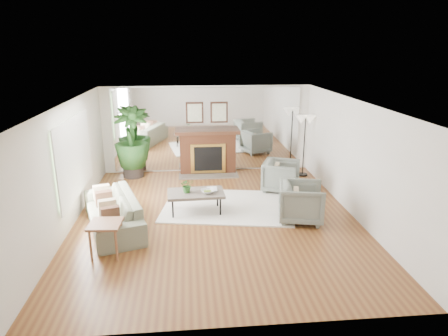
{
  "coord_description": "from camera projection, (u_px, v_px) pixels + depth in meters",
  "views": [
    {
      "loc": [
        -0.57,
        -7.92,
        3.6
      ],
      "look_at": [
        0.23,
        0.6,
        0.95
      ],
      "focal_mm": 32.0,
      "sensor_mm": 36.0,
      "label": 1
    }
  ],
  "objects": [
    {
      "name": "coffee_table",
      "position": [
        196.0,
        194.0,
        8.8
      ],
      "size": [
        1.27,
        0.78,
        0.5
      ],
      "rotation": [
        0.0,
        0.0,
        0.04
      ],
      "color": "#5F564B",
      "rests_on": "ground"
    },
    {
      "name": "area_rug",
      "position": [
        228.0,
        206.0,
        9.27
      ],
      "size": [
        3.22,
        2.54,
        0.03
      ],
      "primitive_type": "cube",
      "rotation": [
        0.0,
        0.0,
        -0.17
      ],
      "color": "white",
      "rests_on": "ground"
    },
    {
      "name": "floor_lamp",
      "position": [
        305.0,
        125.0,
        11.08
      ],
      "size": [
        0.56,
        0.31,
        1.73
      ],
      "color": "black",
      "rests_on": "ground"
    },
    {
      "name": "book",
      "position": [
        207.0,
        189.0,
        8.93
      ],
      "size": [
        0.22,
        0.3,
        0.02
      ],
      "primitive_type": "imported",
      "rotation": [
        0.0,
        0.0,
        0.03
      ],
      "color": "brown",
      "rests_on": "coffee_table"
    },
    {
      "name": "side_table",
      "position": [
        106.0,
        228.0,
        6.99
      ],
      "size": [
        0.58,
        0.58,
        0.63
      ],
      "rotation": [
        0.0,
        0.0,
        -0.07
      ],
      "color": "brown",
      "rests_on": "ground"
    },
    {
      "name": "wall_right",
      "position": [
        355.0,
        159.0,
        8.55
      ],
      "size": [
        0.02,
        7.0,
        2.5
      ],
      "primitive_type": "cube",
      "color": "white",
      "rests_on": "ground"
    },
    {
      "name": "sofa",
      "position": [
        113.0,
        212.0,
        8.15
      ],
      "size": [
        1.59,
        2.5,
        0.68
      ],
      "primitive_type": "imported",
      "rotation": [
        0.0,
        0.0,
        -1.26
      ],
      "color": "gray",
      "rests_on": "ground"
    },
    {
      "name": "window_panel",
      "position": [
        74.0,
        157.0,
        8.37
      ],
      "size": [
        0.04,
        2.4,
        1.5
      ],
      "primitive_type": "cube",
      "color": "#B2E09E",
      "rests_on": "wall_left"
    },
    {
      "name": "tabletop_plant",
      "position": [
        187.0,
        185.0,
        8.73
      ],
      "size": [
        0.33,
        0.3,
        0.32
      ],
      "primitive_type": "imported",
      "rotation": [
        0.0,
        0.0,
        0.17
      ],
      "color": "#2E551F",
      "rests_on": "coffee_table"
    },
    {
      "name": "wall_back",
      "position": [
        207.0,
        129.0,
        11.6
      ],
      "size": [
        6.0,
        0.02,
        2.5
      ],
      "primitive_type": "cube",
      "color": "white",
      "rests_on": "ground"
    },
    {
      "name": "ground",
      "position": [
        216.0,
        218.0,
        8.65
      ],
      "size": [
        7.0,
        7.0,
        0.0
      ],
      "primitive_type": "plane",
      "color": "brown",
      "rests_on": "ground"
    },
    {
      "name": "fruit_bowl",
      "position": [
        208.0,
        191.0,
        8.73
      ],
      "size": [
        0.36,
        0.36,
        0.07
      ],
      "primitive_type": "imported",
      "rotation": [
        0.0,
        0.0,
        0.29
      ],
      "color": "brown",
      "rests_on": "coffee_table"
    },
    {
      "name": "potted_ficus",
      "position": [
        131.0,
        140.0,
        11.1
      ],
      "size": [
        1.11,
        1.11,
        1.98
      ],
      "color": "black",
      "rests_on": "ground"
    },
    {
      "name": "armchair_front",
      "position": [
        301.0,
        202.0,
        8.43
      ],
      "size": [
        1.08,
        1.06,
        0.83
      ],
      "primitive_type": "imported",
      "rotation": [
        0.0,
        0.0,
        1.36
      ],
      "color": "gray",
      "rests_on": "ground"
    },
    {
      "name": "wall_left",
      "position": [
        68.0,
        167.0,
        8.02
      ],
      "size": [
        0.02,
        7.0,
        2.5
      ],
      "primitive_type": "cube",
      "color": "white",
      "rests_on": "ground"
    },
    {
      "name": "mirror_panel",
      "position": [
        207.0,
        129.0,
        11.58
      ],
      "size": [
        5.4,
        0.04,
        2.4
      ],
      "primitive_type": "cube",
      "color": "silver",
      "rests_on": "wall_back"
    },
    {
      "name": "fireplace",
      "position": [
        208.0,
        151.0,
        11.56
      ],
      "size": [
        1.85,
        0.83,
        2.05
      ],
      "color": "brown",
      "rests_on": "ground"
    },
    {
      "name": "armchair_back",
      "position": [
        281.0,
        176.0,
        10.18
      ],
      "size": [
        1.13,
        1.12,
        0.8
      ],
      "primitive_type": "imported",
      "rotation": [
        0.0,
        0.0,
        1.18
      ],
      "color": "gray",
      "rests_on": "ground"
    }
  ]
}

